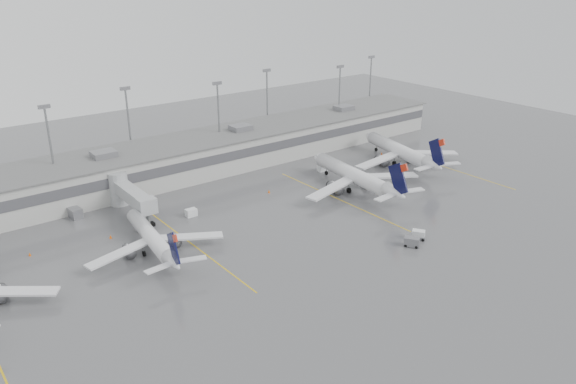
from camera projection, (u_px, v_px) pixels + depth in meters
ground at (358, 268)px, 92.25m from camera, size 260.00×260.00×0.00m
terminal at (188, 157)px, 133.36m from camera, size 152.00×17.00×9.45m
light_masts at (175, 120)px, 134.69m from camera, size 142.40×8.00×20.60m
jet_bridge_right at (127, 193)px, 112.87m from camera, size 4.00×17.20×7.00m
stand_markings at (273, 220)px, 109.91m from camera, size 105.25×40.00×0.01m
jet_mid_left at (153, 238)px, 96.47m from camera, size 24.06×27.11×8.78m
jet_mid_right at (356, 176)px, 123.53m from camera, size 29.38×33.09×10.72m
jet_far_right at (401, 151)px, 140.17m from camera, size 28.71×32.56×10.70m
baggage_tug at (418, 236)px, 102.07m from camera, size 2.78×3.06×1.69m
baggage_cart at (412, 242)px, 99.29m from camera, size 2.72×3.04×1.70m
gse_uld_b at (191, 213)px, 111.39m from camera, size 2.19×1.49×1.53m
gse_uld_c at (323, 168)px, 136.07m from camera, size 2.43×1.80×1.58m
gse_loader at (75, 213)px, 110.66m from camera, size 2.30×3.39×2.02m
cone_a at (30, 254)px, 96.18m from camera, size 0.41×0.41×0.65m
cone_b at (110, 237)px, 102.38m from camera, size 0.45×0.45×0.72m
cone_c at (269, 191)px, 123.13m from camera, size 0.47×0.47×0.75m
cone_d at (382, 153)px, 148.32m from camera, size 0.43×0.43×0.68m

